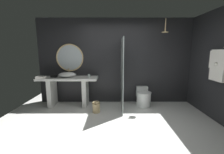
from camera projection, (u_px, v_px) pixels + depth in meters
ground_plane at (119, 132)px, 3.06m from camera, size 5.76×5.76×0.00m
back_wall_panel at (117, 61)px, 4.71m from camera, size 4.80×0.10×2.60m
side_wall_right at (217, 65)px, 3.57m from camera, size 0.10×2.47×2.60m
vanity_counter at (69, 87)px, 4.47m from camera, size 1.73×0.60×0.86m
vessel_sink at (68, 75)px, 4.45m from camera, size 0.52×0.42×0.24m
tumbler_cup at (90, 76)px, 4.43m from camera, size 0.07×0.07×0.09m
tissue_box at (55, 76)px, 4.42m from camera, size 0.17×0.13×0.07m
round_wall_mirror at (71, 58)px, 4.61m from camera, size 0.84×0.04×0.84m
shower_glass_panel at (123, 74)px, 4.17m from camera, size 0.02×1.10×1.97m
rain_shower_head at (166, 30)px, 4.11m from camera, size 0.18×0.18×0.38m
hanging_bathrobe at (220, 64)px, 3.26m from camera, size 0.20×0.61×0.76m
toilet at (144, 97)px, 4.52m from camera, size 0.44×0.64×0.53m
waste_bin at (97, 107)px, 4.02m from camera, size 0.20×0.20×0.31m
folded_hand_towel at (42, 77)px, 4.22m from camera, size 0.28×0.23×0.06m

